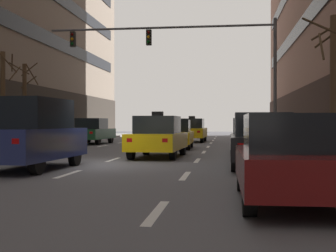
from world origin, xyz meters
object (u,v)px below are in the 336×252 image
object	(u,v)px
taxi_driving_1	(192,130)
taxi_driving_0	(158,137)
car_parked_2	(251,137)
street_tree_0	(3,97)
car_parked_1	(262,141)
street_tree_1	(25,101)
car_driving_4	(92,131)
street_tree_3	(334,84)
taxi_driving_2	(176,135)
traffic_signal_0	(193,53)
car_driving_3	(33,134)
car_parked_0	(289,159)

from	to	relation	value
taxi_driving_1	taxi_driving_0	bearing A→B (deg)	-90.83
car_parked_2	street_tree_0	xyz separation A→B (m)	(-13.11, 2.62, 2.03)
car_parked_1	street_tree_1	xyz separation A→B (m)	(-13.12, 11.34, 1.90)
car_driving_4	street_tree_3	distance (m)	19.59
street_tree_0	street_tree_3	world-z (taller)	street_tree_0
street_tree_1	street_tree_3	size ratio (longest dim) A/B	0.97
car_parked_1	street_tree_0	size ratio (longest dim) A/B	0.84
taxi_driving_1	taxi_driving_2	world-z (taller)	taxi_driving_1
car_parked_1	car_parked_2	size ratio (longest dim) A/B	1.06
taxi_driving_0	traffic_signal_0	size ratio (longest dim) A/B	0.37
taxi_driving_0	taxi_driving_2	size ratio (longest dim) A/B	1.07
car_driving_3	car_parked_1	xyz separation A→B (m)	(6.95, 1.41, -0.22)
car_driving_4	car_parked_2	xyz separation A→B (m)	(10.14, -9.32, -0.05)
car_parked_1	car_parked_0	bearing A→B (deg)	-89.99
taxi_driving_2	street_tree_3	xyz separation A→B (m)	(6.13, -9.82, 1.85)
street_tree_0	car_parked_1	bearing A→B (deg)	-33.44
car_parked_2	street_tree_0	size ratio (longest dim) A/B	0.79
street_tree_3	car_parked_0	bearing A→B (deg)	-108.72
car_parked_1	traffic_signal_0	distance (m)	11.33
car_parked_0	street_tree_0	distance (m)	20.06
taxi_driving_2	street_tree_1	world-z (taller)	street_tree_1
taxi_driving_0	traffic_signal_0	bearing A→B (deg)	81.00
car_driving_3	street_tree_3	distance (m)	9.50
taxi_driving_0	car_driving_3	size ratio (longest dim) A/B	1.01
car_parked_0	car_parked_2	size ratio (longest dim) A/B	0.96
street_tree_1	taxi_driving_1	bearing A→B (deg)	40.51
street_tree_0	street_tree_1	distance (m)	2.68
street_tree_3	street_tree_0	bearing A→B (deg)	151.47
car_parked_0	street_tree_1	world-z (taller)	street_tree_1
taxi_driving_1	car_parked_2	world-z (taller)	taxi_driving_1
taxi_driving_2	street_tree_0	distance (m)	9.58
street_tree_3	taxi_driving_0	bearing A→B (deg)	149.43
taxi_driving_0	car_driving_3	distance (m)	6.16
street_tree_3	car_parked_1	bearing A→B (deg)	-172.46
car_driving_4	car_parked_2	size ratio (longest dim) A/B	1.07
taxi_driving_0	taxi_driving_1	world-z (taller)	taxi_driving_1
car_parked_0	street_tree_0	bearing A→B (deg)	131.08
car_parked_2	street_tree_0	bearing A→B (deg)	168.69
car_parked_1	street_tree_0	xyz separation A→B (m)	(-13.11, 8.66, 1.99)
taxi_driving_1	street_tree_0	world-z (taller)	street_tree_0
taxi_driving_2	car_parked_0	distance (m)	16.95
car_driving_4	street_tree_1	xyz separation A→B (m)	(-2.98, -4.02, 1.90)
taxi_driving_2	car_parked_0	bearing A→B (deg)	-76.80
car_parked_1	car_driving_4	bearing A→B (deg)	123.44
car_driving_3	traffic_signal_0	xyz separation A→B (m)	(4.02, 11.44, 4.16)
taxi_driving_0	street_tree_1	size ratio (longest dim) A/B	0.93
car_parked_2	street_tree_3	world-z (taller)	street_tree_3
car_driving_4	street_tree_1	distance (m)	5.35
taxi_driving_1	car_driving_3	bearing A→B (deg)	-98.95
car_driving_4	traffic_signal_0	size ratio (longest dim) A/B	0.38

